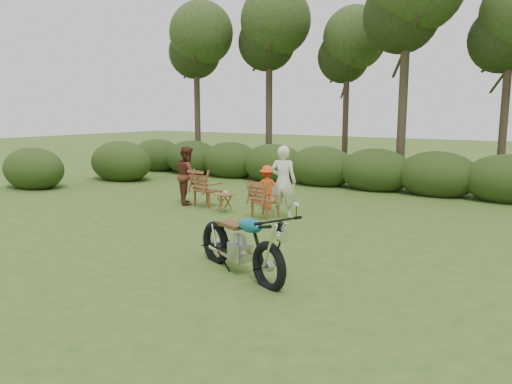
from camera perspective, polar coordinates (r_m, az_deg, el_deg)
The scene contains 10 objects.
ground at distance 9.45m, azimuth -5.68°, elevation -6.99°, with size 80.00×80.00×0.00m, color #2F4F1A.
tree_line at distance 17.61m, azimuth 16.31°, elevation 12.78°, with size 22.52×11.62×8.14m.
motorcycle at distance 8.33m, azimuth -1.82°, elevation -9.23°, with size 2.27×0.86×1.29m, color #0D9AB2, non-canonical shape.
lawn_chair_right at distance 12.47m, azimuth 1.05°, elevation -2.91°, with size 0.62×0.62×0.91m, color #5E2E17, non-canonical shape.
lawn_chair_left at distance 13.99m, azimuth -5.48°, elevation -1.60°, with size 0.71×0.71×1.03m, color brown, non-canonical shape.
side_table at distance 13.11m, azimuth -3.63°, elevation -1.26°, with size 0.46×0.39×0.47m, color brown, non-canonical shape.
cup at distance 13.06m, azimuth -3.46°, elevation -0.04°, with size 0.11×0.11×0.09m, color #F2E6C7.
adult_a at distance 12.51m, azimuth 3.09°, elevation -2.88°, with size 0.65×0.43×1.80m, color beige.
adult_b at distance 14.41m, azimuth -7.74°, elevation -1.32°, with size 0.80×0.62×1.64m, color #552818.
child at distance 13.53m, azimuth 1.31°, elevation -1.93°, with size 0.76×0.44×1.18m, color #F44817.
Camera 1 is at (5.72, -7.04, 2.66)m, focal length 35.00 mm.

